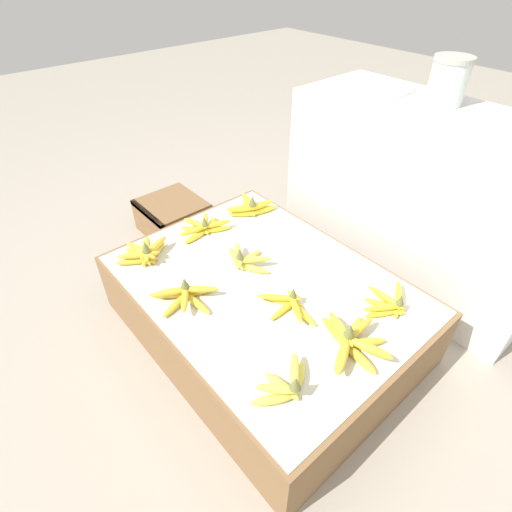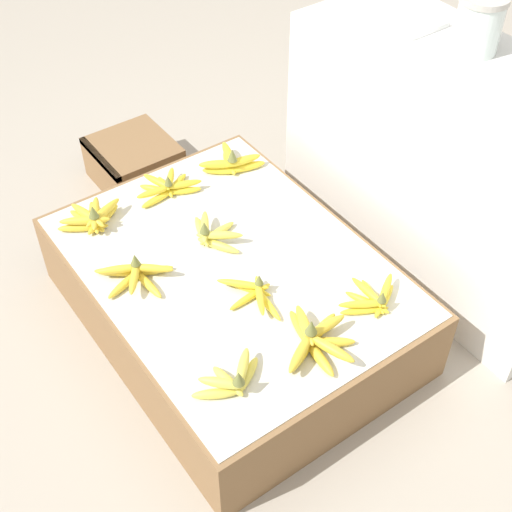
{
  "view_description": "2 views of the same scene",
  "coord_description": "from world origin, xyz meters",
  "px_view_note": "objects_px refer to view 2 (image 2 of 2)",
  "views": [
    {
      "loc": [
        0.83,
        -0.76,
        1.33
      ],
      "look_at": [
        -0.04,
        -0.0,
        0.39
      ],
      "focal_mm": 28.0,
      "sensor_mm": 36.0,
      "label": 1
    },
    {
      "loc": [
        1.35,
        -0.86,
        1.89
      ],
      "look_at": [
        0.09,
        0.03,
        0.38
      ],
      "focal_mm": 50.0,
      "sensor_mm": 36.0,
      "label": 2
    }
  ],
  "objects_px": {
    "banana_bunch_front_left": "(92,218)",
    "banana_bunch_back_right": "(373,299)",
    "wooden_crate": "(134,162)",
    "banana_bunch_middle_left": "(167,187)",
    "glass_jar": "(479,24)",
    "banana_bunch_front_right": "(232,380)",
    "banana_bunch_back_left": "(231,162)",
    "banana_bunch_middle_midleft": "(212,234)",
    "banana_bunch_front_midleft": "(135,274)",
    "foam_tray_white": "(405,18)",
    "banana_bunch_middle_right": "(314,340)",
    "banana_bunch_middle_midright": "(253,292)"
  },
  "relations": [
    {
      "from": "banana_bunch_middle_midleft",
      "to": "banana_bunch_back_right",
      "type": "relative_size",
      "value": 1.03
    },
    {
      "from": "glass_jar",
      "to": "banana_bunch_front_midleft",
      "type": "bearing_deg",
      "value": -99.87
    },
    {
      "from": "banana_bunch_front_right",
      "to": "banana_bunch_back_right",
      "type": "xyz_separation_m",
      "value": [
        0.0,
        0.51,
        -0.01
      ]
    },
    {
      "from": "glass_jar",
      "to": "banana_bunch_back_left",
      "type": "bearing_deg",
      "value": -129.47
    },
    {
      "from": "banana_bunch_front_left",
      "to": "glass_jar",
      "type": "relative_size",
      "value": 1.36
    },
    {
      "from": "banana_bunch_front_right",
      "to": "banana_bunch_middle_midleft",
      "type": "bearing_deg",
      "value": 152.37
    },
    {
      "from": "glass_jar",
      "to": "banana_bunch_middle_midleft",
      "type": "bearing_deg",
      "value": -104.04
    },
    {
      "from": "banana_bunch_front_right",
      "to": "foam_tray_white",
      "type": "xyz_separation_m",
      "value": [
        -0.58,
        1.1,
        0.49
      ]
    },
    {
      "from": "wooden_crate",
      "to": "banana_bunch_front_left",
      "type": "height_order",
      "value": "banana_bunch_front_left"
    },
    {
      "from": "banana_bunch_back_left",
      "to": "banana_bunch_middle_midleft",
      "type": "bearing_deg",
      "value": -43.9
    },
    {
      "from": "banana_bunch_middle_left",
      "to": "banana_bunch_back_left",
      "type": "distance_m",
      "value": 0.26
    },
    {
      "from": "banana_bunch_front_midleft",
      "to": "banana_bunch_back_right",
      "type": "distance_m",
      "value": 0.73
    },
    {
      "from": "banana_bunch_middle_midright",
      "to": "banana_bunch_front_right",
      "type": "bearing_deg",
      "value": -45.51
    },
    {
      "from": "wooden_crate",
      "to": "banana_bunch_front_left",
      "type": "xyz_separation_m",
      "value": [
        0.46,
        -0.38,
        0.22
      ]
    },
    {
      "from": "banana_bunch_middle_right",
      "to": "banana_bunch_back_left",
      "type": "height_order",
      "value": "banana_bunch_back_left"
    },
    {
      "from": "banana_bunch_middle_midleft",
      "to": "banana_bunch_back_left",
      "type": "distance_m",
      "value": 0.38
    },
    {
      "from": "banana_bunch_front_left",
      "to": "foam_tray_white",
      "type": "relative_size",
      "value": 0.99
    },
    {
      "from": "wooden_crate",
      "to": "banana_bunch_back_right",
      "type": "relative_size",
      "value": 1.43
    },
    {
      "from": "banana_bunch_back_left",
      "to": "banana_bunch_back_right",
      "type": "distance_m",
      "value": 0.8
    },
    {
      "from": "wooden_crate",
      "to": "banana_bunch_front_right",
      "type": "bearing_deg",
      "value": -16.07
    },
    {
      "from": "banana_bunch_front_left",
      "to": "banana_bunch_middle_midright",
      "type": "xyz_separation_m",
      "value": [
        0.58,
        0.25,
        -0.01
      ]
    },
    {
      "from": "banana_bunch_middle_midleft",
      "to": "foam_tray_white",
      "type": "relative_size",
      "value": 0.98
    },
    {
      "from": "wooden_crate",
      "to": "banana_bunch_middle_right",
      "type": "relative_size",
      "value": 1.19
    },
    {
      "from": "wooden_crate",
      "to": "banana_bunch_middle_right",
      "type": "distance_m",
      "value": 1.32
    },
    {
      "from": "banana_bunch_back_left",
      "to": "banana_bunch_back_right",
      "type": "bearing_deg",
      "value": -1.89
    },
    {
      "from": "banana_bunch_middle_left",
      "to": "glass_jar",
      "type": "relative_size",
      "value": 1.34
    },
    {
      "from": "banana_bunch_middle_right",
      "to": "glass_jar",
      "type": "bearing_deg",
      "value": 110.76
    },
    {
      "from": "banana_bunch_front_left",
      "to": "banana_bunch_middle_right",
      "type": "bearing_deg",
      "value": 18.41
    },
    {
      "from": "wooden_crate",
      "to": "banana_bunch_middle_midright",
      "type": "xyz_separation_m",
      "value": [
        1.05,
        -0.13,
        0.21
      ]
    },
    {
      "from": "banana_bunch_middle_right",
      "to": "banana_bunch_back_left",
      "type": "xyz_separation_m",
      "value": [
        -0.82,
        0.27,
        0.0
      ]
    },
    {
      "from": "wooden_crate",
      "to": "foam_tray_white",
      "type": "xyz_separation_m",
      "value": [
        0.7,
        0.73,
        0.71
      ]
    },
    {
      "from": "banana_bunch_back_left",
      "to": "banana_bunch_middle_left",
      "type": "bearing_deg",
      "value": -95.2
    },
    {
      "from": "banana_bunch_middle_left",
      "to": "banana_bunch_middle_right",
      "type": "xyz_separation_m",
      "value": [
        0.84,
        -0.01,
        0.01
      ]
    },
    {
      "from": "banana_bunch_middle_midleft",
      "to": "foam_tray_white",
      "type": "height_order",
      "value": "foam_tray_white"
    },
    {
      "from": "banana_bunch_front_left",
      "to": "banana_bunch_front_right",
      "type": "height_order",
      "value": "banana_bunch_front_left"
    },
    {
      "from": "banana_bunch_middle_left",
      "to": "foam_tray_white",
      "type": "bearing_deg",
      "value": 73.69
    },
    {
      "from": "banana_bunch_middle_left",
      "to": "banana_bunch_front_right",
      "type": "bearing_deg",
      "value": -18.81
    },
    {
      "from": "banana_bunch_front_midleft",
      "to": "banana_bunch_back_left",
      "type": "distance_m",
      "value": 0.63
    },
    {
      "from": "banana_bunch_front_left",
      "to": "banana_bunch_back_right",
      "type": "distance_m",
      "value": 0.97
    },
    {
      "from": "banana_bunch_front_left",
      "to": "glass_jar",
      "type": "bearing_deg",
      "value": 65.95
    },
    {
      "from": "banana_bunch_front_midleft",
      "to": "glass_jar",
      "type": "xyz_separation_m",
      "value": [
        0.2,
        1.15,
        0.57
      ]
    },
    {
      "from": "banana_bunch_middle_midleft",
      "to": "banana_bunch_middle_midright",
      "type": "relative_size",
      "value": 0.98
    },
    {
      "from": "banana_bunch_front_left",
      "to": "banana_bunch_back_right",
      "type": "relative_size",
      "value": 1.04
    },
    {
      "from": "banana_bunch_front_right",
      "to": "banana_bunch_back_left",
      "type": "relative_size",
      "value": 0.97
    },
    {
      "from": "banana_bunch_front_left",
      "to": "banana_bunch_back_left",
      "type": "relative_size",
      "value": 1.0
    },
    {
      "from": "foam_tray_white",
      "to": "wooden_crate",
      "type": "bearing_deg",
      "value": -133.68
    },
    {
      "from": "wooden_crate",
      "to": "banana_bunch_middle_left",
      "type": "bearing_deg",
      "value": -11.0
    },
    {
      "from": "banana_bunch_middle_midleft",
      "to": "banana_bunch_middle_midright",
      "type": "bearing_deg",
      "value": -7.13
    },
    {
      "from": "banana_bunch_front_right",
      "to": "glass_jar",
      "type": "height_order",
      "value": "glass_jar"
    },
    {
      "from": "banana_bunch_front_left",
      "to": "banana_bunch_front_midleft",
      "type": "xyz_separation_m",
      "value": [
        0.31,
        -0.01,
        -0.0
      ]
    }
  ]
}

